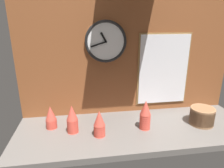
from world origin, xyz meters
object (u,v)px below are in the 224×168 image
object	(u,v)px
cup_stack_center_right	(145,115)
bowl_stack_far_right	(202,116)
cup_stack_left	(72,119)
cup_stack_far_left	(51,117)
cup_stack_center_left	(99,123)
wall_clock	(106,42)
menu_board	(163,70)

from	to	relation	value
cup_stack_center_right	bowl_stack_far_right	size ratio (longest dim) A/B	1.24
cup_stack_left	bowl_stack_far_right	distance (m)	0.89
cup_stack_far_left	cup_stack_center_left	world-z (taller)	cup_stack_center_left
cup_stack_left	cup_stack_center_left	distance (m)	0.18
cup_stack_left	wall_clock	xyz separation A→B (m)	(0.25, 0.23, 0.46)
cup_stack_far_left	cup_stack_center_right	distance (m)	0.63
cup_stack_center_right	bowl_stack_far_right	bearing A→B (deg)	-0.17
bowl_stack_far_right	cup_stack_center_right	bearing A→B (deg)	179.83
cup_stack_center_right	menu_board	distance (m)	0.42
cup_stack_left	cup_stack_center_right	xyz separation A→B (m)	(0.48, -0.03, 0.01)
cup_stack_center_left	menu_board	distance (m)	0.66
cup_stack_left	bowl_stack_far_right	world-z (taller)	cup_stack_left
cup_stack_far_left	cup_stack_center_left	size ratio (longest dim) A/B	0.92
bowl_stack_far_right	cup_stack_left	bearing A→B (deg)	177.89
cup_stack_left	cup_stack_center_right	bearing A→B (deg)	-3.78
cup_stack_center_right	menu_board	bearing A→B (deg)	51.09
cup_stack_center_left	cup_stack_far_left	bearing A→B (deg)	155.16
cup_stack_left	bowl_stack_far_right	xyz separation A→B (m)	(0.89, -0.03, -0.03)
cup_stack_center_right	cup_stack_center_left	xyz separation A→B (m)	(-0.31, -0.04, -0.01)
cup_stack_center_left	bowl_stack_far_right	world-z (taller)	cup_stack_center_left
cup_stack_far_left	menu_board	xyz separation A→B (m)	(0.84, 0.17, 0.25)
cup_stack_left	cup_stack_center_left	bearing A→B (deg)	-23.53
cup_stack_far_left	cup_stack_center_left	bearing A→B (deg)	-24.84
cup_stack_far_left	cup_stack_center_right	bearing A→B (deg)	-9.41
cup_stack_center_right	menu_board	world-z (taller)	menu_board
cup_stack_left	cup_stack_center_left	xyz separation A→B (m)	(0.17, -0.07, -0.01)
cup_stack_left	wall_clock	distance (m)	0.57
cup_stack_center_right	wall_clock	world-z (taller)	wall_clock
wall_clock	cup_stack_far_left	bearing A→B (deg)	-158.09
menu_board	bowl_stack_far_right	bearing A→B (deg)	-54.53
cup_stack_left	menu_board	bearing A→B (deg)	18.97
cup_stack_center_left	menu_board	bearing A→B (deg)	30.64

